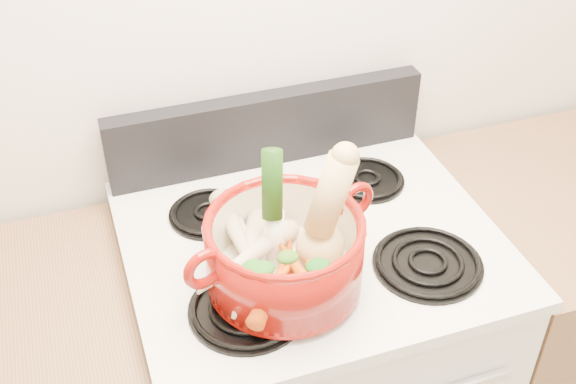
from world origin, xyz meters
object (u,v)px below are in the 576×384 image
object	(u,v)px
stove_body	(308,382)
squash	(321,214)
dutch_oven	(285,253)
leek	(275,209)

from	to	relation	value
stove_body	squash	distance (m)	0.67
squash	dutch_oven	bearing A→B (deg)	170.37
stove_body	squash	bearing A→B (deg)	-104.31
dutch_oven	squash	size ratio (longest dim) A/B	1.22
squash	leek	size ratio (longest dim) A/B	0.96
stove_body	leek	distance (m)	0.68
stove_body	dutch_oven	xyz separation A→B (m)	(-0.10, -0.12, 0.58)
dutch_oven	leek	world-z (taller)	leek
dutch_oven	squash	xyz separation A→B (m)	(0.07, -0.00, 0.08)
squash	stove_body	bearing A→B (deg)	68.39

